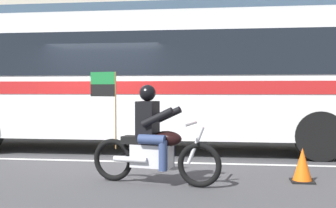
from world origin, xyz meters
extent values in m
plane|color=#3D3D3F|center=(0.00, 0.00, 0.00)|extent=(60.00, 60.00, 0.00)
cube|color=#B7B2A8|center=(0.00, 5.10, 0.07)|extent=(28.00, 3.80, 0.15)
cube|color=silver|center=(0.00, -0.60, 0.00)|extent=(26.60, 0.14, 0.01)
cube|color=#384C60|center=(0.00, 6.96, 4.18)|extent=(25.76, 0.10, 1.40)
cube|color=white|center=(1.09, 1.20, 1.73)|extent=(12.95, 2.60, 2.70)
cube|color=black|center=(1.09, 1.20, 2.28)|extent=(11.91, 2.64, 0.96)
cube|color=red|center=(1.09, 1.20, 1.53)|extent=(12.69, 2.63, 0.28)
cube|color=silver|center=(1.09, 1.20, 3.14)|extent=(12.69, 2.47, 0.16)
cylinder|color=black|center=(4.65, 0.02, 0.52)|extent=(1.04, 0.30, 1.04)
torus|color=black|center=(2.30, -2.70, 0.34)|extent=(0.69, 0.22, 0.69)
torus|color=black|center=(0.88, -2.41, 0.34)|extent=(0.69, 0.22, 0.69)
cube|color=silver|center=(1.54, -2.54, 0.44)|extent=(0.68, 0.40, 0.36)
ellipsoid|color=black|center=(1.79, -2.59, 0.72)|extent=(0.53, 0.37, 0.24)
cube|color=black|center=(1.35, -2.50, 0.69)|extent=(0.60, 0.36, 0.12)
cylinder|color=silver|center=(2.25, -2.68, 0.65)|extent=(0.28, 0.11, 0.58)
cylinder|color=silver|center=(2.17, -2.67, 0.96)|extent=(0.16, 0.64, 0.04)
cylinder|color=silver|center=(1.22, -2.64, 0.39)|extent=(0.56, 0.20, 0.09)
cube|color=black|center=(1.48, -2.53, 1.02)|extent=(0.35, 0.41, 0.56)
sphere|color=black|center=(1.48, -2.53, 1.44)|extent=(0.26, 0.26, 0.26)
cylinder|color=navy|center=(1.65, -2.38, 0.72)|extent=(0.44, 0.23, 0.15)
cylinder|color=navy|center=(1.82, -2.42, 0.48)|extent=(0.13, 0.13, 0.46)
cylinder|color=navy|center=(1.58, -2.73, 0.72)|extent=(0.44, 0.23, 0.15)
cylinder|color=navy|center=(1.75, -2.77, 0.48)|extent=(0.13, 0.13, 0.46)
cylinder|color=black|center=(1.75, -2.38, 1.06)|extent=(0.53, 0.21, 0.32)
cylinder|color=black|center=(1.67, -2.77, 1.06)|extent=(0.53, 0.21, 0.32)
cylinder|color=olive|center=(0.93, -2.42, 1.15)|extent=(0.02, 0.02, 1.25)
cube|color=#197233|center=(0.71, -2.38, 1.68)|extent=(0.44, 0.11, 0.20)
cube|color=black|center=(0.71, -2.38, 1.47)|extent=(0.44, 0.11, 0.20)
cone|color=#EA590F|center=(3.93, -2.10, 0.28)|extent=(0.32, 0.32, 0.55)
cube|color=black|center=(3.93, -2.10, 0.01)|extent=(0.36, 0.36, 0.03)
camera|label=1|loc=(2.67, -9.07, 1.49)|focal=45.15mm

